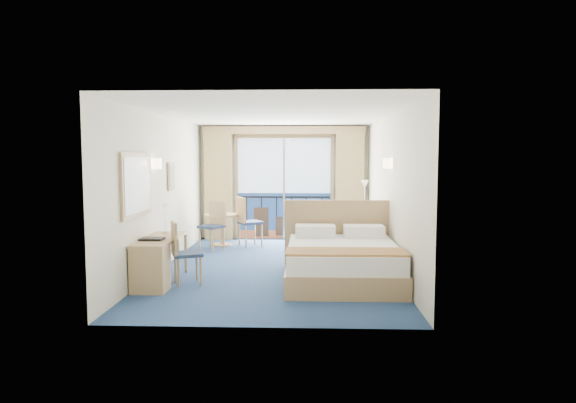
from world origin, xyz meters
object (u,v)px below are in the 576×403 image
object	(u,v)px
bed	(342,260)
desk_chair	(182,249)
floor_lamp	(365,195)
armchair	(340,233)
round_table	(222,222)
table_chair_b	(214,222)
nightstand	(370,245)
desk	(152,263)
table_chair_a	(246,219)

from	to	relation	value
bed	desk_chair	size ratio (longest dim) A/B	2.32
floor_lamp	bed	bearing A→B (deg)	-101.68
armchair	round_table	distance (m)	2.62
bed	table_chair_b	distance (m)	3.71
nightstand	table_chair_b	bearing A→B (deg)	160.78
table_chair_b	desk	bearing A→B (deg)	-66.84
armchair	bed	bearing A→B (deg)	62.85
table_chair_a	table_chair_b	xyz separation A→B (m)	(-0.64, -0.40, -0.03)
nightstand	table_chair_a	world-z (taller)	table_chair_a
bed	desk	bearing A→B (deg)	-167.54
floor_lamp	table_chair_a	size ratio (longest dim) A/B	1.32
desk	floor_lamp	bearing A→B (deg)	49.90
bed	armchair	xyz separation A→B (m)	(0.15, 2.90, -0.00)
bed	armchair	size ratio (longest dim) A/B	3.08
nightstand	floor_lamp	distance (m)	2.18
bed	desk	xyz separation A→B (m)	(-2.84, -0.63, 0.06)
floor_lamp	round_table	bearing A→B (deg)	-171.88
desk_chair	round_table	size ratio (longest dim) A/B	1.26
table_chair_a	armchair	bearing A→B (deg)	-125.56
desk	table_chair_b	distance (m)	3.36
desk	table_chair_a	world-z (taller)	table_chair_a
table_chair_a	desk	bearing A→B (deg)	135.91
table_chair_b	nightstand	bearing A→B (deg)	9.32
armchair	desk	xyz separation A→B (m)	(-2.99, -3.53, 0.06)
nightstand	desk	distance (m)	4.14
bed	desk_chair	distance (m)	2.50
armchair	round_table	xyz separation A→B (m)	(-2.60, 0.28, 0.19)
desk	desk_chair	world-z (taller)	desk_chair
armchair	table_chair_a	world-z (taller)	table_chair_a
floor_lamp	desk_chair	bearing A→B (deg)	-129.17
desk	table_chair_a	size ratio (longest dim) A/B	1.39
bed	armchair	bearing A→B (deg)	87.00
desk	table_chair_b	size ratio (longest dim) A/B	1.47
floor_lamp	round_table	xyz separation A→B (m)	(-3.20, -0.46, -0.56)
nightstand	table_chair_b	distance (m)	3.36
armchair	table_chair_a	xyz separation A→B (m)	(-2.04, 0.21, 0.28)
bed	nightstand	distance (m)	1.73
floor_lamp	round_table	distance (m)	3.28
desk	round_table	distance (m)	3.83
bed	floor_lamp	xyz separation A→B (m)	(0.75, 3.64, 0.75)
desk_chair	nightstand	bearing A→B (deg)	-81.00
round_table	table_chair_b	bearing A→B (deg)	-99.85
floor_lamp	table_chair_b	distance (m)	3.44
round_table	table_chair_a	size ratio (longest dim) A/B	0.71
armchair	desk	bearing A→B (deg)	25.55
bed	floor_lamp	distance (m)	3.79
nightstand	table_chair_a	bearing A→B (deg)	149.28
desk_chair	table_chair_b	xyz separation A→B (m)	(-0.05, 3.03, 0.03)
armchair	floor_lamp	world-z (taller)	floor_lamp
table_chair_b	armchair	bearing A→B (deg)	32.62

